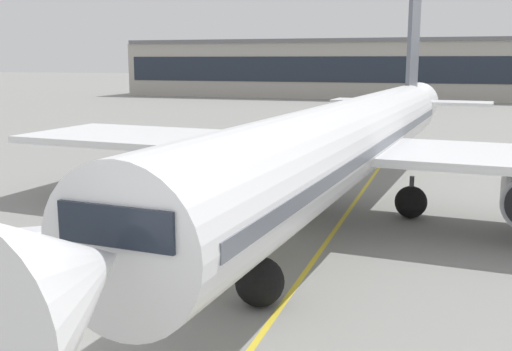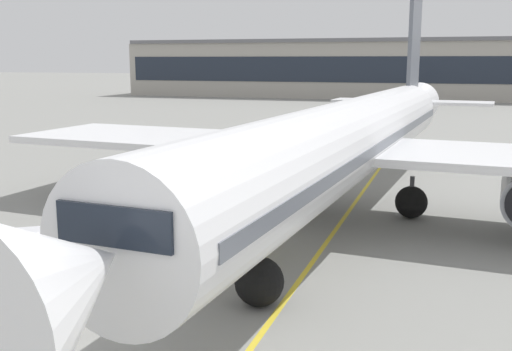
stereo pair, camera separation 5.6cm
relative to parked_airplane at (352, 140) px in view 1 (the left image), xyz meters
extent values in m
cylinder|color=white|center=(-0.07, -0.85, 0.09)|extent=(6.39, 35.96, 3.64)
cube|color=slate|center=(-0.07, -0.85, 0.09)|extent=(6.32, 34.54, 0.44)
cone|color=white|center=(-1.59, -20.50, 0.09)|extent=(3.73, 3.90, 3.46)
cone|color=white|center=(1.54, 19.90, 0.36)|extent=(3.54, 6.05, 3.10)
cube|color=white|center=(-9.20, 0.76, -0.46)|extent=(17.50, 8.45, 0.36)
cylinder|color=#93969E|center=(-7.80, -0.07, -1.76)|extent=(2.61, 4.81, 2.26)
cylinder|color=black|center=(-7.98, -2.44, -1.76)|extent=(1.92, 0.27, 1.92)
cube|color=slate|center=(1.43, 18.45, 6.19)|extent=(0.61, 4.30, 10.74)
cube|color=white|center=(1.40, 18.16, 0.64)|extent=(11.75, 3.75, 0.20)
cube|color=#1E2633|center=(-1.39, -17.96, 0.64)|extent=(2.67, 1.83, 0.80)
cylinder|color=#47474C|center=(-0.89, -11.55, -2.36)|extent=(0.22, 0.22, 1.26)
sphere|color=black|center=(-0.89, -11.55, -2.99)|extent=(1.54, 1.54, 1.54)
cylinder|color=#47474C|center=(-2.65, 1.15, -2.36)|extent=(0.22, 0.22, 1.26)
sphere|color=black|center=(-2.65, 1.15, -2.99)|extent=(1.54, 1.54, 1.54)
cylinder|color=#47474C|center=(2.80, 0.73, -2.36)|extent=(0.22, 0.22, 1.26)
sphere|color=black|center=(2.80, 0.73, -2.99)|extent=(1.54, 1.54, 1.54)
cube|color=gold|center=(-4.87, -8.21, -3.26)|extent=(3.73, 3.18, 0.44)
cube|color=black|center=(-5.85, -8.41, -2.69)|extent=(0.81, 0.79, 0.70)
cylinder|color=#333338|center=(-5.28, -8.04, -2.64)|extent=(0.08, 0.08, 0.80)
cube|color=gold|center=(-3.93, -7.61, -1.84)|extent=(4.43, 3.28, 2.55)
cube|color=black|center=(-3.93, -7.61, -1.75)|extent=(4.23, 3.08, 2.39)
cube|color=#333338|center=(-3.70, -7.98, -1.72)|extent=(3.93, 2.54, 2.57)
cube|color=#333338|center=(-4.17, -7.24, -1.72)|extent=(3.93, 2.54, 2.57)
cylinder|color=black|center=(-3.47, -8.19, -3.48)|extent=(0.58, 0.47, 0.56)
cylinder|color=black|center=(-4.27, -6.95, -3.48)|extent=(0.58, 0.47, 0.56)
cylinder|color=black|center=(-5.48, -9.47, -3.48)|extent=(0.58, 0.47, 0.56)
cylinder|color=black|center=(-6.27, -8.23, -3.48)|extent=(0.58, 0.47, 0.56)
cube|color=#515156|center=(-6.64, -10.74, -3.55)|extent=(2.55, 2.45, 0.12)
cylinder|color=#4C4C51|center=(-7.75, -11.50, -3.56)|extent=(0.62, 0.45, 0.07)
cube|color=#9EA3AD|center=(-6.64, -10.74, -2.74)|extent=(2.42, 2.31, 1.50)
cube|color=#9EA3AD|center=(-6.88, -10.40, -2.21)|extent=(1.99, 1.72, 0.74)
cube|color=silver|center=(-7.44, -11.29, -2.74)|extent=(0.84, 1.20, 1.38)
sphere|color=black|center=(-7.69, -10.63, -3.61)|extent=(0.30, 0.30, 0.30)
sphere|color=black|center=(-6.91, -11.75, -3.61)|extent=(0.30, 0.30, 0.30)
sphere|color=black|center=(-6.37, -9.72, -3.61)|extent=(0.30, 0.30, 0.30)
sphere|color=black|center=(-5.60, -10.84, -3.61)|extent=(0.30, 0.30, 0.30)
cube|color=#515156|center=(-8.81, -12.55, -3.55)|extent=(2.55, 2.45, 0.12)
cube|color=silver|center=(-8.81, -12.55, -2.74)|extent=(2.42, 2.31, 1.50)
cube|color=silver|center=(-9.05, -12.21, -2.21)|extent=(1.99, 1.72, 0.74)
sphere|color=black|center=(-9.86, -12.44, -3.61)|extent=(0.30, 0.30, 0.30)
sphere|color=black|center=(-8.54, -11.54, -3.61)|extent=(0.30, 0.30, 0.30)
sphere|color=black|center=(-7.77, -12.66, -3.61)|extent=(0.30, 0.30, 0.30)
cylinder|color=#333847|center=(-3.61, -10.09, -3.33)|extent=(0.15, 0.15, 0.86)
cylinder|color=#333847|center=(-3.44, -10.15, -3.33)|extent=(0.15, 0.15, 0.86)
cube|color=orange|center=(-3.52, -10.12, -2.61)|extent=(0.44, 0.35, 0.58)
cube|color=white|center=(-3.49, -10.00, -2.61)|extent=(0.33, 0.12, 0.08)
sphere|color=beige|center=(-3.52, -10.12, -2.20)|extent=(0.21, 0.21, 0.21)
sphere|color=yellow|center=(-3.52, -10.12, -2.13)|extent=(0.23, 0.23, 0.23)
cylinder|color=orange|center=(-3.75, -10.04, -2.66)|extent=(0.09, 0.09, 0.56)
cylinder|color=orange|center=(-3.30, -10.19, -2.66)|extent=(0.09, 0.09, 0.56)
cylinder|color=#514C42|center=(-4.14, -8.37, -3.33)|extent=(0.15, 0.15, 0.86)
cylinder|color=#514C42|center=(-4.26, -8.51, -3.33)|extent=(0.15, 0.15, 0.86)
cube|color=yellow|center=(-4.20, -8.44, -2.61)|extent=(0.43, 0.45, 0.58)
cube|color=white|center=(-4.10, -8.52, -2.61)|extent=(0.23, 0.27, 0.08)
sphere|color=beige|center=(-4.20, -8.44, -2.20)|extent=(0.21, 0.21, 0.21)
sphere|color=yellow|center=(-4.20, -8.44, -2.13)|extent=(0.23, 0.23, 0.23)
cylinder|color=yellow|center=(-4.05, -8.25, -2.66)|extent=(0.09, 0.09, 0.56)
cylinder|color=yellow|center=(-4.35, -8.62, -2.66)|extent=(0.09, 0.09, 0.56)
cylinder|color=#514C42|center=(-7.12, -11.05, -3.33)|extent=(0.15, 0.15, 0.86)
cylinder|color=#514C42|center=(-7.28, -11.13, -3.33)|extent=(0.15, 0.15, 0.86)
cube|color=yellow|center=(-7.20, -11.09, -2.61)|extent=(0.45, 0.39, 0.58)
cube|color=white|center=(-7.14, -11.20, -2.61)|extent=(0.30, 0.18, 0.08)
sphere|color=brown|center=(-7.20, -11.09, -2.20)|extent=(0.21, 0.21, 0.21)
sphere|color=yellow|center=(-7.20, -11.09, -2.13)|extent=(0.23, 0.23, 0.23)
cylinder|color=yellow|center=(-6.99, -10.97, -2.66)|extent=(0.09, 0.09, 0.56)
cylinder|color=yellow|center=(-7.41, -11.21, -2.66)|extent=(0.09, 0.09, 0.56)
cylinder|color=black|center=(-7.23, -7.59, -3.33)|extent=(0.15, 0.15, 0.86)
cylinder|color=black|center=(-7.15, -7.75, -3.33)|extent=(0.15, 0.15, 0.86)
cube|color=orange|center=(-7.19, -7.67, -2.61)|extent=(0.37, 0.44, 0.58)
cube|color=white|center=(-7.08, -7.62, -2.61)|extent=(0.15, 0.32, 0.08)
sphere|color=tan|center=(-7.19, -7.67, -2.20)|extent=(0.21, 0.21, 0.21)
sphere|color=yellow|center=(-7.19, -7.67, -2.13)|extent=(0.23, 0.23, 0.23)
cylinder|color=orange|center=(-7.29, -7.45, -2.66)|extent=(0.09, 0.09, 0.56)
cylinder|color=orange|center=(-7.09, -7.89, -2.66)|extent=(0.09, 0.09, 0.56)
cube|color=black|center=(-7.79, -0.16, -3.73)|extent=(0.67, 0.67, 0.05)
cone|color=orange|center=(-7.79, -0.16, -3.36)|extent=(0.53, 0.53, 0.70)
cylinder|color=white|center=(-7.79, -0.16, -3.32)|extent=(0.29, 0.29, 0.08)
cube|color=yellow|center=(-0.23, -0.85, -3.76)|extent=(0.20, 110.00, 0.01)
cube|color=#A8A399|center=(-16.27, 95.20, 1.66)|extent=(91.40, 15.72, 10.84)
cube|color=#1E2633|center=(-16.27, 87.29, 1.93)|extent=(88.66, 0.10, 4.88)
cube|color=slate|center=(-16.27, 93.63, 7.43)|extent=(90.48, 13.36, 0.70)
camera|label=1|loc=(4.42, -28.21, 3.69)|focal=42.18mm
camera|label=2|loc=(4.48, -28.19, 3.69)|focal=42.18mm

